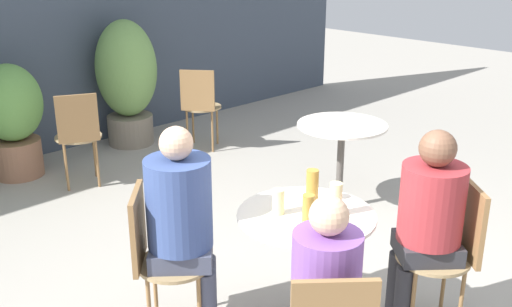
# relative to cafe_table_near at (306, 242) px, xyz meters

# --- Properties ---
(cafe_table_near) EXTENTS (0.77, 0.77, 0.76)m
(cafe_table_near) POSITION_rel_cafe_table_near_xyz_m (0.00, 0.00, 0.00)
(cafe_table_near) COLOR #514C47
(cafe_table_near) RESTS_ON ground_plane
(cafe_table_far) EXTENTS (0.74, 0.74, 0.76)m
(cafe_table_far) POSITION_rel_cafe_table_near_xyz_m (1.49, 0.92, -0.01)
(cafe_table_far) COLOR #514C47
(cafe_table_far) RESTS_ON ground_plane
(bistro_chair_0) EXTENTS (0.49, 0.48, 0.91)m
(bistro_chair_0) POSITION_rel_cafe_table_near_xyz_m (-0.62, 0.55, -0.03)
(bistro_chair_0) COLOR #997F56
(bistro_chair_0) RESTS_ON ground_plane
(bistro_chair_2) EXTENTS (0.49, 0.48, 0.91)m
(bistro_chair_2) POSITION_rel_cafe_table_near_xyz_m (0.62, -0.55, -0.03)
(bistro_chair_2) COLOR #997F56
(bistro_chair_2) RESTS_ON ground_plane
(bistro_chair_3) EXTENTS (0.49, 0.48, 0.91)m
(bistro_chair_3) POSITION_rel_cafe_table_near_xyz_m (1.60, 2.91, -0.03)
(bistro_chair_3) COLOR #997F56
(bistro_chair_3) RESTS_ON ground_plane
(bistro_chair_4) EXTENTS (0.46, 0.47, 0.91)m
(bistro_chair_4) POSITION_rel_cafe_table_near_xyz_m (0.15, 2.87, -0.03)
(bistro_chair_4) COLOR #997F56
(bistro_chair_4) RESTS_ON ground_plane
(seated_person_0) EXTENTS (0.46, 0.46, 1.27)m
(seated_person_0) POSITION_rel_cafe_table_near_xyz_m (-0.51, 0.45, 0.17)
(seated_person_0) COLOR #42475B
(seated_person_0) RESTS_ON ground_plane
(seated_person_1) EXTENTS (0.39, 0.40, 1.17)m
(seated_person_1) POSITION_rel_cafe_table_near_xyz_m (-0.45, -0.51, 0.12)
(seated_person_1) COLOR #42475B
(seated_person_1) RESTS_ON ground_plane
(seated_person_2) EXTENTS (0.46, 0.45, 1.23)m
(seated_person_2) POSITION_rel_cafe_table_near_xyz_m (0.51, -0.45, 0.15)
(seated_person_2) COLOR #2D2D33
(seated_person_2) RESTS_ON ground_plane
(beer_glass_0) EXTENTS (0.06, 0.06, 0.18)m
(beer_glass_0) POSITION_rel_cafe_table_near_xyz_m (-0.11, -0.11, 0.26)
(beer_glass_0) COLOR #B28433
(beer_glass_0) RESTS_ON cafe_table_near
(beer_glass_1) EXTENTS (0.07, 0.07, 0.19)m
(beer_glass_1) POSITION_rel_cafe_table_near_xyz_m (0.10, -0.12, 0.27)
(beer_glass_1) COLOR beige
(beer_glass_1) RESTS_ON cafe_table_near
(beer_glass_2) EXTENTS (0.07, 0.07, 0.20)m
(beer_glass_2) POSITION_rel_cafe_table_near_xyz_m (0.14, 0.08, 0.27)
(beer_glass_2) COLOR #B28433
(beer_glass_2) RESTS_ON cafe_table_near
(beer_glass_3) EXTENTS (0.07, 0.07, 0.14)m
(beer_glass_3) POSITION_rel_cafe_table_near_xyz_m (-0.11, 0.11, 0.25)
(beer_glass_3) COLOR beige
(beer_glass_3) RESTS_ON cafe_table_near
(potted_plant_1) EXTENTS (0.59, 0.59, 1.10)m
(potted_plant_1) POSITION_rel_cafe_table_near_xyz_m (-0.15, 3.58, 0.02)
(potted_plant_1) COLOR #93664C
(potted_plant_1) RESTS_ON ground_plane
(potted_plant_2) EXTENTS (0.66, 0.66, 1.39)m
(potted_plant_2) POSITION_rel_cafe_table_near_xyz_m (1.18, 3.65, 0.17)
(potted_plant_2) COLOR slate
(potted_plant_2) RESTS_ON ground_plane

